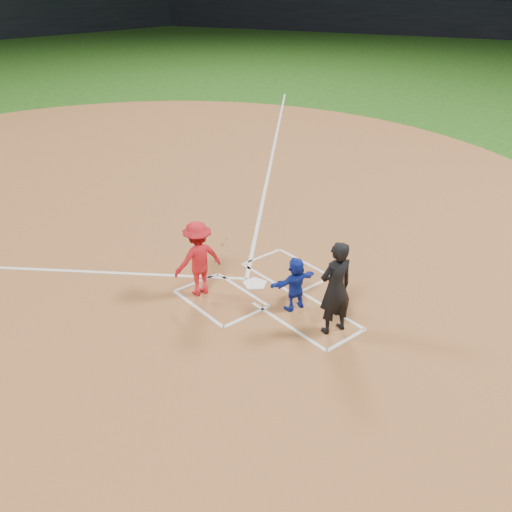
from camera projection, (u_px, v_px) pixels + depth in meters
ground at (255, 284)px, 13.05m from camera, size 120.00×120.00×0.00m
home_plate_dirt at (127, 206)px, 17.12m from camera, size 28.00×28.00×0.01m
stadium_wall_right at (439, 18)px, 52.40m from camera, size 31.04×52.56×3.20m
home_plate at (255, 284)px, 13.04m from camera, size 0.60×0.60×0.02m
catcher at (295, 284)px, 11.88m from camera, size 1.14×0.49×1.19m
umpire at (336, 288)px, 10.97m from camera, size 0.80×0.61×1.97m
chalk_markings at (139, 213)px, 16.63m from camera, size 28.35×17.32×0.01m
batter_at_plate at (198, 259)px, 12.31m from camera, size 1.49×0.87×1.71m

